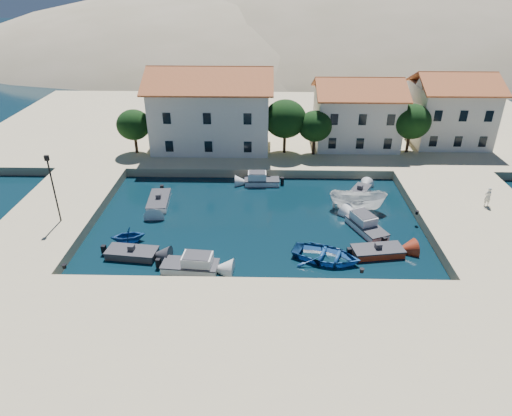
{
  "coord_description": "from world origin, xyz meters",
  "views": [
    {
      "loc": [
        0.8,
        -27.06,
        21.08
      ],
      "look_at": [
        -0.06,
        8.95,
        2.0
      ],
      "focal_mm": 32.0,
      "sensor_mm": 36.0,
      "label": 1
    }
  ],
  "objects_px": {
    "building_left": "(211,107)",
    "cabin_cruiser_south": "(190,265)",
    "lamppost": "(52,183)",
    "cabin_cruiser_east": "(367,226)",
    "boat_east": "(357,209)",
    "rowboat_south": "(326,259)",
    "building_right": "(451,107)",
    "pedestrian": "(488,197)",
    "building_mid": "(357,111)"
  },
  "relations": [
    {
      "from": "building_left",
      "to": "pedestrian",
      "type": "bearing_deg",
      "value": -30.14
    },
    {
      "from": "building_mid",
      "to": "pedestrian",
      "type": "xyz_separation_m",
      "value": [
        9.74,
        -17.11,
        -3.29
      ]
    },
    {
      "from": "cabin_cruiser_south",
      "to": "cabin_cruiser_east",
      "type": "distance_m",
      "value": 16.26
    },
    {
      "from": "cabin_cruiser_south",
      "to": "rowboat_south",
      "type": "xyz_separation_m",
      "value": [
        10.81,
        1.68,
        -0.48
      ]
    },
    {
      "from": "boat_east",
      "to": "lamppost",
      "type": "bearing_deg",
      "value": 107.34
    },
    {
      "from": "rowboat_south",
      "to": "cabin_cruiser_east",
      "type": "xyz_separation_m",
      "value": [
        4.15,
        4.7,
        0.48
      ]
    },
    {
      "from": "lamppost",
      "to": "cabin_cruiser_south",
      "type": "xyz_separation_m",
      "value": [
        12.45,
        -5.78,
        -4.28
      ]
    },
    {
      "from": "rowboat_south",
      "to": "boat_east",
      "type": "bearing_deg",
      "value": -4.92
    },
    {
      "from": "rowboat_south",
      "to": "cabin_cruiser_east",
      "type": "distance_m",
      "value": 6.28
    },
    {
      "from": "cabin_cruiser_south",
      "to": "pedestrian",
      "type": "relative_size",
      "value": 2.45
    },
    {
      "from": "building_left",
      "to": "cabin_cruiser_south",
      "type": "distance_m",
      "value": 26.37
    },
    {
      "from": "building_left",
      "to": "cabin_cruiser_south",
      "type": "height_order",
      "value": "building_left"
    },
    {
      "from": "building_left",
      "to": "pedestrian",
      "type": "distance_m",
      "value": 32.33
    },
    {
      "from": "cabin_cruiser_east",
      "to": "pedestrian",
      "type": "height_order",
      "value": "pedestrian"
    },
    {
      "from": "cabin_cruiser_east",
      "to": "boat_east",
      "type": "xyz_separation_m",
      "value": [
        -0.14,
        4.11,
        -0.48
      ]
    },
    {
      "from": "rowboat_south",
      "to": "pedestrian",
      "type": "distance_m",
      "value": 17.98
    },
    {
      "from": "rowboat_south",
      "to": "lamppost",
      "type": "bearing_deg",
      "value": 99.54
    },
    {
      "from": "building_right",
      "to": "cabin_cruiser_south",
      "type": "relative_size",
      "value": 2.08
    },
    {
      "from": "building_mid",
      "to": "pedestrian",
      "type": "height_order",
      "value": "building_mid"
    },
    {
      "from": "pedestrian",
      "to": "cabin_cruiser_south",
      "type": "bearing_deg",
      "value": 11.99
    },
    {
      "from": "pedestrian",
      "to": "cabin_cruiser_east",
      "type": "bearing_deg",
      "value": 7.72
    },
    {
      "from": "building_right",
      "to": "boat_east",
      "type": "bearing_deg",
      "value": -129.45
    },
    {
      "from": "building_right",
      "to": "cabin_cruiser_east",
      "type": "xyz_separation_m",
      "value": [
        -14.1,
        -21.41,
        -5.0
      ]
    },
    {
      "from": "building_mid",
      "to": "boat_east",
      "type": "xyz_separation_m",
      "value": [
        -2.23,
        -16.3,
        -5.22
      ]
    },
    {
      "from": "cabin_cruiser_south",
      "to": "cabin_cruiser_east",
      "type": "height_order",
      "value": "same"
    },
    {
      "from": "lamppost",
      "to": "rowboat_south",
      "type": "height_order",
      "value": "lamppost"
    },
    {
      "from": "rowboat_south",
      "to": "pedestrian",
      "type": "bearing_deg",
      "value": -43.87
    },
    {
      "from": "lamppost",
      "to": "boat_east",
      "type": "bearing_deg",
      "value": 9.78
    },
    {
      "from": "building_right",
      "to": "lamppost",
      "type": "relative_size",
      "value": 1.52
    },
    {
      "from": "building_mid",
      "to": "rowboat_south",
      "type": "bearing_deg",
      "value": -103.96
    },
    {
      "from": "building_left",
      "to": "rowboat_south",
      "type": "xyz_separation_m",
      "value": [
        11.76,
        -24.11,
        -5.94
      ]
    },
    {
      "from": "pedestrian",
      "to": "building_left",
      "type": "bearing_deg",
      "value": -38.0
    },
    {
      "from": "rowboat_south",
      "to": "boat_east",
      "type": "relative_size",
      "value": 1.01
    },
    {
      "from": "building_left",
      "to": "rowboat_south",
      "type": "distance_m",
      "value": 27.47
    },
    {
      "from": "boat_east",
      "to": "pedestrian",
      "type": "height_order",
      "value": "pedestrian"
    },
    {
      "from": "rowboat_south",
      "to": "building_right",
      "type": "bearing_deg",
      "value": -15.39
    },
    {
      "from": "boat_east",
      "to": "cabin_cruiser_south",
      "type": "bearing_deg",
      "value": 132.84
    },
    {
      "from": "lamppost",
      "to": "pedestrian",
      "type": "distance_m",
      "value": 39.54
    },
    {
      "from": "building_right",
      "to": "pedestrian",
      "type": "height_order",
      "value": "building_right"
    },
    {
      "from": "building_left",
      "to": "boat_east",
      "type": "distance_m",
      "value": 22.76
    },
    {
      "from": "lamppost",
      "to": "pedestrian",
      "type": "relative_size",
      "value": 3.35
    },
    {
      "from": "building_left",
      "to": "rowboat_south",
      "type": "height_order",
      "value": "building_left"
    },
    {
      "from": "building_left",
      "to": "lamppost",
      "type": "bearing_deg",
      "value": -119.9
    },
    {
      "from": "building_right",
      "to": "cabin_cruiser_east",
      "type": "height_order",
      "value": "building_right"
    },
    {
      "from": "building_right",
      "to": "lamppost",
      "type": "distance_m",
      "value": 46.98
    },
    {
      "from": "building_mid",
      "to": "lamppost",
      "type": "distance_m",
      "value": 36.21
    },
    {
      "from": "building_right",
      "to": "boat_east",
      "type": "xyz_separation_m",
      "value": [
        -14.23,
        -17.3,
        -5.47
      ]
    },
    {
      "from": "pedestrian",
      "to": "building_right",
      "type": "bearing_deg",
      "value": -104.95
    },
    {
      "from": "cabin_cruiser_south",
      "to": "boat_east",
      "type": "distance_m",
      "value": 18.16
    },
    {
      "from": "cabin_cruiser_east",
      "to": "rowboat_south",
      "type": "bearing_deg",
      "value": 115.59
    }
  ]
}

